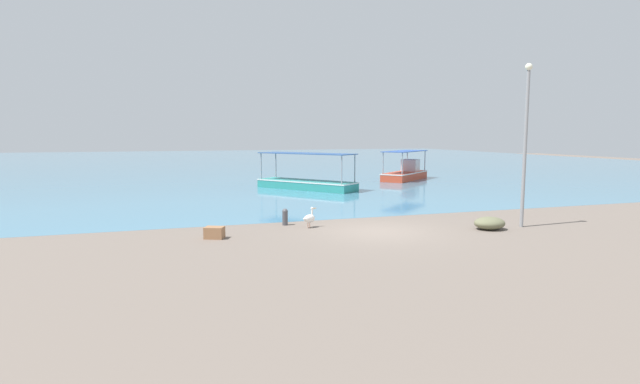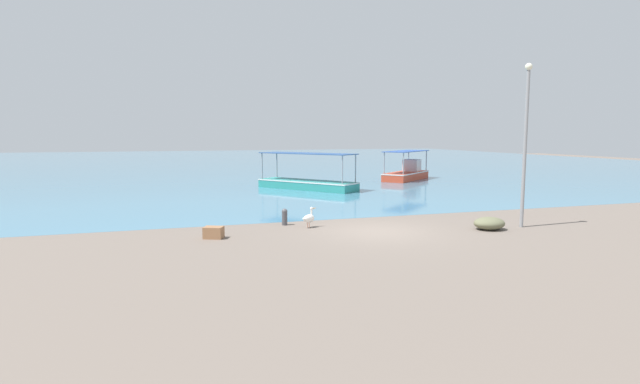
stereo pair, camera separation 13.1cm
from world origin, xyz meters
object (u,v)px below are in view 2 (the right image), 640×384
object	(u,v)px
fishing_boat_near_left	(407,173)
net_pile	(489,223)
pelican	(309,218)
lamp_post	(525,137)
mooring_bollard	(285,216)
fishing_boat_near_right	(307,182)
cargo_crate	(214,232)

from	to	relation	value
fishing_boat_near_left	net_pile	xyz separation A→B (m)	(-6.75, -19.78, -0.33)
pelican	fishing_boat_near_left	bearing A→B (deg)	52.54
lamp_post	mooring_bollard	world-z (taller)	lamp_post
pelican	lamp_post	size ratio (longest dim) A/B	0.13
lamp_post	net_pile	world-z (taller)	lamp_post
fishing_boat_near_right	mooring_bollard	bearing A→B (deg)	-110.15
cargo_crate	fishing_boat_near_right	bearing A→B (deg)	61.88
fishing_boat_near_right	pelican	bearing A→B (deg)	-105.89
mooring_bollard	cargo_crate	size ratio (longest dim) A/B	1.03
fishing_boat_near_left	cargo_crate	world-z (taller)	fishing_boat_near_left
net_pile	fishing_boat_near_right	bearing A→B (deg)	100.01
mooring_bollard	lamp_post	bearing A→B (deg)	-20.23
net_pile	cargo_crate	distance (m)	10.38
lamp_post	mooring_bollard	bearing A→B (deg)	159.77
lamp_post	mooring_bollard	size ratio (longest dim) A/B	9.43
fishing_boat_near_right	cargo_crate	world-z (taller)	fishing_boat_near_right
fishing_boat_near_right	pelican	distance (m)	13.64
fishing_boat_near_right	net_pile	xyz separation A→B (m)	(2.76, -15.62, -0.23)
fishing_boat_near_right	fishing_boat_near_left	bearing A→B (deg)	23.66
fishing_boat_near_right	net_pile	world-z (taller)	fishing_boat_near_right
fishing_boat_near_right	mooring_bollard	world-z (taller)	fishing_boat_near_right
mooring_bollard	net_pile	bearing A→B (deg)	-24.42
fishing_boat_near_right	cargo_crate	distance (m)	15.93
fishing_boat_near_left	net_pile	bearing A→B (deg)	-108.84
fishing_boat_near_left	cargo_crate	distance (m)	24.92
fishing_boat_near_left	mooring_bollard	world-z (taller)	fishing_boat_near_left
fishing_boat_near_right	net_pile	bearing A→B (deg)	-79.99
pelican	cargo_crate	world-z (taller)	pelican
cargo_crate	net_pile	bearing A→B (deg)	-8.71
net_pile	cargo_crate	world-z (taller)	net_pile
pelican	mooring_bollard	xyz separation A→B (m)	(-0.78, 0.81, -0.02)
lamp_post	mooring_bollard	distance (m)	9.91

